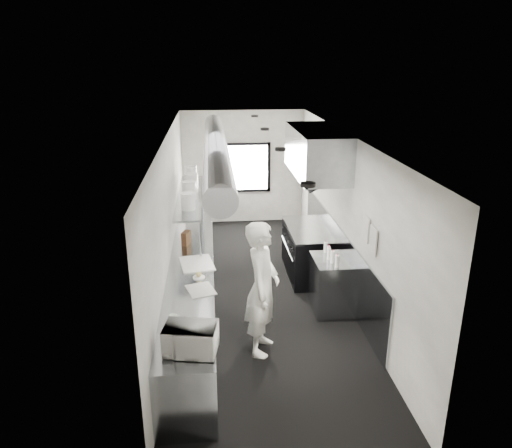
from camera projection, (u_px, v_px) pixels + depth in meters
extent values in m
cube|color=black|center=(259.00, 292.00, 8.69)|extent=(3.00, 8.00, 0.01)
cube|color=silver|center=(259.00, 136.00, 7.77)|extent=(3.00, 8.00, 0.01)
cube|color=silver|center=(243.00, 167.00, 11.99)|extent=(3.00, 0.02, 2.80)
cube|color=silver|center=(302.00, 356.00, 4.47)|extent=(3.00, 0.02, 2.80)
cube|color=silver|center=(170.00, 221.00, 8.10)|extent=(0.02, 8.00, 2.80)
cube|color=silver|center=(345.00, 216.00, 8.37)|extent=(0.02, 8.00, 2.80)
cube|color=gray|center=(337.00, 255.00, 8.93)|extent=(0.03, 5.50, 1.10)
cylinder|color=gray|center=(216.00, 148.00, 8.17)|extent=(0.40, 6.40, 0.40)
cube|color=white|center=(243.00, 168.00, 11.96)|extent=(1.20, 0.03, 1.10)
cube|color=black|center=(243.00, 145.00, 11.78)|extent=(1.36, 0.03, 0.08)
cube|color=black|center=(243.00, 190.00, 12.16)|extent=(1.36, 0.03, 0.08)
cube|color=black|center=(217.00, 168.00, 11.92)|extent=(0.08, 0.03, 1.25)
cube|color=black|center=(269.00, 167.00, 12.03)|extent=(0.08, 0.03, 1.25)
cube|color=gray|center=(316.00, 152.00, 8.66)|extent=(0.80, 2.20, 0.80)
cube|color=gray|center=(295.00, 173.00, 8.75)|extent=(0.05, 2.20, 0.05)
cube|color=black|center=(311.00, 170.00, 8.76)|extent=(0.50, 2.10, 0.28)
cube|color=gray|center=(193.00, 285.00, 7.97)|extent=(0.70, 6.00, 0.90)
cube|color=gray|center=(190.00, 196.00, 9.02)|extent=(0.45, 3.00, 0.04)
cylinder|color=gray|center=(200.00, 239.00, 7.83)|extent=(0.04, 0.04, 0.66)
cylinder|color=gray|center=(201.00, 212.00, 9.14)|extent=(0.04, 0.04, 0.66)
cylinder|color=gray|center=(202.00, 193.00, 10.46)|extent=(0.04, 0.04, 0.66)
cube|color=black|center=(310.00, 252.00, 9.30)|extent=(0.85, 1.60, 0.90)
cube|color=gray|center=(311.00, 229.00, 9.14)|extent=(0.85, 1.60, 0.04)
cube|color=gray|center=(289.00, 253.00, 9.26)|extent=(0.03, 1.55, 0.80)
cylinder|color=gray|center=(287.00, 248.00, 9.23)|extent=(0.03, 1.30, 0.03)
cube|color=gray|center=(332.00, 284.00, 7.99)|extent=(0.65, 0.80, 0.90)
cube|color=gray|center=(197.00, 215.00, 11.45)|extent=(0.70, 1.20, 0.90)
cube|color=beige|center=(366.00, 229.00, 7.17)|extent=(0.02, 0.28, 0.38)
cube|color=beige|center=(373.00, 240.00, 6.86)|extent=(0.02, 0.28, 0.38)
imported|color=white|center=(262.00, 288.00, 6.70)|extent=(0.64, 0.81, 1.95)
imported|color=white|center=(191.00, 339.00, 5.35)|extent=(0.60, 0.49, 0.32)
cylinder|color=#B8C1B2|center=(173.00, 319.00, 5.98)|extent=(0.16, 0.16, 0.09)
cylinder|color=#B8C1B2|center=(176.00, 325.00, 5.84)|extent=(0.14, 0.14, 0.09)
cube|color=white|center=(201.00, 290.00, 6.81)|extent=(0.47, 0.52, 0.01)
cylinder|color=white|center=(199.00, 277.00, 7.19)|extent=(0.20, 0.20, 0.02)
sphere|color=tan|center=(199.00, 274.00, 7.18)|extent=(0.08, 0.08, 0.08)
cube|color=silver|center=(197.00, 264.00, 7.66)|extent=(0.60, 0.73, 0.02)
cube|color=brown|center=(186.00, 238.00, 8.43)|extent=(0.17, 0.24, 0.24)
cylinder|color=white|center=(188.00, 201.00, 8.12)|extent=(0.29, 0.29, 0.29)
cylinder|color=white|center=(189.00, 190.00, 8.69)|extent=(0.32, 0.32, 0.33)
cylinder|color=white|center=(191.00, 183.00, 9.17)|extent=(0.25, 0.25, 0.35)
cylinder|color=white|center=(191.00, 175.00, 9.72)|extent=(0.31, 0.31, 0.37)
cylinder|color=silver|center=(337.00, 261.00, 7.53)|extent=(0.07, 0.07, 0.20)
cylinder|color=silver|center=(332.00, 257.00, 7.68)|extent=(0.07, 0.07, 0.20)
cylinder|color=silver|center=(329.00, 254.00, 7.81)|extent=(0.08, 0.08, 0.19)
cylinder|color=silver|center=(328.00, 251.00, 7.98)|extent=(0.06, 0.06, 0.16)
cylinder|color=silver|center=(326.00, 247.00, 8.10)|extent=(0.08, 0.08, 0.18)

